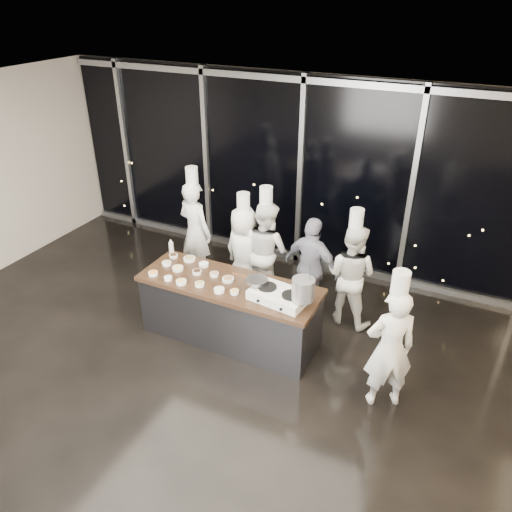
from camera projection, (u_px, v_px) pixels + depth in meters
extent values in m
plane|color=black|center=(197.00, 377.00, 6.32)|extent=(9.00, 9.00, 0.00)
cube|color=beige|center=(303.00, 173.00, 8.30)|extent=(9.00, 0.02, 3.20)
cube|color=beige|center=(178.00, 124.00, 4.77)|extent=(9.00, 7.00, 0.02)
cube|color=black|center=(301.00, 174.00, 8.26)|extent=(8.90, 0.04, 3.18)
cube|color=#94989C|center=(304.00, 80.00, 7.49)|extent=(8.90, 0.08, 0.10)
cube|color=#94989C|center=(297.00, 257.00, 8.97)|extent=(8.90, 0.08, 0.10)
cube|color=#94989C|center=(126.00, 147.00, 9.59)|extent=(0.08, 0.08, 3.20)
cube|color=#94989C|center=(206.00, 160.00, 8.90)|extent=(0.08, 0.08, 3.20)
cube|color=#94989C|center=(300.00, 175.00, 8.22)|extent=(0.08, 0.08, 3.20)
cube|color=#94989C|center=(411.00, 192.00, 7.53)|extent=(0.08, 0.08, 3.20)
cube|color=#3B3B40|center=(230.00, 313.00, 6.83)|extent=(2.40, 0.80, 0.84)
cube|color=#41291B|center=(229.00, 285.00, 6.61)|extent=(2.46, 0.86, 0.06)
cube|color=white|center=(279.00, 296.00, 6.22)|extent=(0.76, 0.53, 0.12)
cylinder|color=black|center=(267.00, 287.00, 6.27)|extent=(0.27, 0.27, 0.02)
cylinder|color=black|center=(291.00, 295.00, 6.10)|extent=(0.27, 0.27, 0.02)
cylinder|color=black|center=(258.00, 301.00, 6.13)|extent=(0.04, 0.02, 0.04)
cylinder|color=black|center=(281.00, 309.00, 5.98)|extent=(0.04, 0.02, 0.04)
cylinder|color=gray|center=(257.00, 280.00, 6.34)|extent=(0.32, 0.32, 0.05)
cube|color=#4C2B14|center=(241.00, 274.00, 6.45)|extent=(0.21, 0.06, 0.02)
cylinder|color=#A9A9AB|center=(303.00, 289.00, 5.95)|extent=(0.31, 0.31, 0.27)
cylinder|color=white|center=(153.00, 273.00, 6.76)|extent=(0.13, 0.13, 0.04)
cylinder|color=orange|center=(153.00, 272.00, 6.75)|extent=(0.11, 0.11, 0.01)
cylinder|color=white|center=(167.00, 263.00, 7.00)|extent=(0.13, 0.13, 0.04)
cylinder|color=#C8B88D|center=(167.00, 262.00, 6.99)|extent=(0.11, 0.11, 0.01)
cylinder|color=white|center=(173.00, 256.00, 7.19)|extent=(0.12, 0.12, 0.04)
cylinder|color=#33210F|center=(173.00, 255.00, 7.19)|extent=(0.10, 0.10, 0.01)
cylinder|color=white|center=(168.00, 278.00, 6.65)|extent=(0.11, 0.11, 0.04)
cylinder|color=silver|center=(168.00, 277.00, 6.64)|extent=(0.09, 0.09, 0.01)
cylinder|color=white|center=(178.00, 268.00, 6.88)|extent=(0.15, 0.15, 0.04)
cylinder|color=#E9DA74|center=(178.00, 267.00, 6.87)|extent=(0.13, 0.13, 0.01)
cylinder|color=white|center=(189.00, 259.00, 7.11)|extent=(0.17, 0.17, 0.04)
cylinder|color=#9E8A4F|center=(189.00, 258.00, 7.11)|extent=(0.14, 0.14, 0.01)
cylinder|color=white|center=(181.00, 282.00, 6.57)|extent=(0.14, 0.14, 0.04)
cylinder|color=#F3B864|center=(181.00, 281.00, 6.56)|extent=(0.11, 0.11, 0.01)
cylinder|color=white|center=(197.00, 272.00, 6.80)|extent=(0.13, 0.13, 0.04)
cylinder|color=black|center=(197.00, 271.00, 6.79)|extent=(0.10, 0.10, 0.01)
cylinder|color=white|center=(204.00, 265.00, 6.97)|extent=(0.14, 0.14, 0.04)
cylinder|color=white|center=(204.00, 264.00, 6.97)|extent=(0.11, 0.11, 0.01)
cylinder|color=white|center=(200.00, 284.00, 6.52)|extent=(0.12, 0.12, 0.04)
cylinder|color=#A99043|center=(200.00, 283.00, 6.52)|extent=(0.10, 0.10, 0.01)
cylinder|color=white|center=(214.00, 274.00, 6.74)|extent=(0.12, 0.12, 0.04)
cylinder|color=#986D57|center=(214.00, 273.00, 6.73)|extent=(0.10, 0.10, 0.01)
cylinder|color=white|center=(219.00, 290.00, 6.40)|extent=(0.14, 0.14, 0.04)
cylinder|color=beige|center=(219.00, 289.00, 6.39)|extent=(0.11, 0.11, 0.01)
cylinder|color=white|center=(228.00, 279.00, 6.63)|extent=(0.16, 0.16, 0.04)
cylinder|color=olive|center=(228.00, 278.00, 6.62)|extent=(0.13, 0.13, 0.01)
cylinder|color=white|center=(235.00, 292.00, 6.36)|extent=(0.11, 0.11, 0.04)
cylinder|color=gold|center=(234.00, 291.00, 6.35)|extent=(0.09, 0.09, 0.01)
cylinder|color=silver|center=(171.00, 248.00, 7.25)|extent=(0.07, 0.07, 0.18)
cone|color=silver|center=(171.00, 241.00, 7.19)|extent=(0.06, 0.06, 0.06)
imported|color=white|center=(196.00, 232.00, 8.01)|extent=(0.71, 0.55, 1.72)
cylinder|color=white|center=(192.00, 175.00, 7.55)|extent=(0.23, 0.23, 0.26)
imported|color=white|center=(244.00, 253.00, 7.62)|extent=(0.83, 0.65, 1.50)
cylinder|color=white|center=(243.00, 202.00, 7.21)|extent=(0.23, 0.23, 0.26)
imported|color=white|center=(266.00, 251.00, 7.57)|extent=(0.94, 0.84, 1.61)
cylinder|color=white|center=(266.00, 195.00, 7.13)|extent=(0.24, 0.24, 0.26)
imported|color=#131734|center=(312.00, 268.00, 7.20)|extent=(0.96, 0.57, 1.54)
imported|color=white|center=(351.00, 275.00, 7.02)|extent=(0.82, 0.68, 1.55)
cylinder|color=white|center=(357.00, 218.00, 6.59)|extent=(0.21, 0.21, 0.26)
imported|color=white|center=(390.00, 349.00, 5.59)|extent=(0.68, 0.61, 1.56)
cylinder|color=white|center=(401.00, 283.00, 5.16)|extent=(0.26, 0.26, 0.26)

